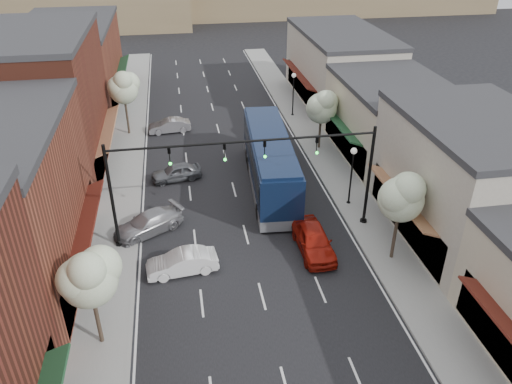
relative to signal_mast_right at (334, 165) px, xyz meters
name	(u,v)px	position (x,y,z in m)	size (l,w,h in m)	color
ground	(269,322)	(-5.62, -8.00, -4.62)	(160.00, 160.00, 0.00)	black
sidewalk_left	(123,170)	(-14.02, 10.50, -4.55)	(2.80, 73.00, 0.15)	gray
sidewalk_right	(325,155)	(2.78, 10.50, -4.55)	(2.80, 73.00, 0.15)	gray
curb_left	(141,169)	(-12.62, 10.50, -4.55)	(0.25, 73.00, 0.17)	gray
curb_right	(309,156)	(1.38, 10.50, -4.55)	(0.25, 73.00, 0.17)	gray
bldg_left_midfar	(37,105)	(-19.86, 12.00, 0.78)	(10.14, 14.10, 10.90)	maroon
bldg_left_far	(72,64)	(-19.84, 28.00, -0.46)	(10.14, 18.10, 8.40)	brown
bldg_right_midnear	(469,179)	(8.10, -2.00, -0.72)	(9.14, 12.10, 7.90)	#B1A998
bldg_right_midfar	(390,119)	(8.08, 10.00, -1.46)	(9.14, 12.10, 6.40)	#BFB398
bldg_right_far	(339,67)	(8.09, 24.00, -0.96)	(9.14, 16.10, 7.40)	#B1A998
hill_near	(44,2)	(-30.62, 70.00, -0.62)	(50.00, 20.00, 8.00)	#7A6647
signal_mast_right	(334,165)	(0.00, 0.00, 0.00)	(8.22, 0.46, 7.00)	black
signal_mast_left	(151,179)	(-11.24, 0.00, 0.00)	(8.22, 0.46, 7.00)	black
tree_right_near	(403,196)	(2.73, -4.05, -0.17)	(2.85, 2.65, 5.95)	#47382B
tree_right_far	(322,106)	(2.73, 11.95, -0.63)	(2.85, 2.65, 5.43)	#47382B
tree_left_near	(89,276)	(-13.87, -8.05, -0.40)	(2.85, 2.65, 5.69)	#47382B
tree_left_far	(124,87)	(-13.87, 17.95, -0.02)	(2.85, 2.65, 6.13)	#47382B
lamp_post_near	(352,167)	(2.18, 2.50, -1.62)	(0.44, 0.44, 4.44)	black
lamp_post_far	(293,87)	(2.18, 20.00, -1.62)	(0.44, 0.44, 4.44)	black
coach_bus	(270,161)	(-2.85, 6.18, -2.54)	(3.77, 13.32, 4.02)	#0D1A37
red_hatchback	(314,240)	(-1.78, -2.44, -3.80)	(1.93, 4.81, 1.64)	#99160B
parked_car_b	(182,263)	(-9.82, -3.16, -3.94)	(1.44, 4.12, 1.36)	white
parked_car_c	(148,223)	(-11.82, 1.34, -3.94)	(1.91, 4.69, 1.36)	#9C9DA2
parked_car_d	(176,172)	(-9.82, 8.31, -3.96)	(1.55, 3.86, 1.32)	#575A5F
parked_car_e	(169,126)	(-10.18, 17.92, -3.98)	(1.37, 3.92, 1.29)	#A09FA5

